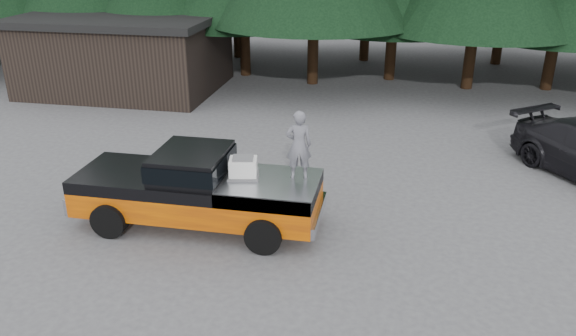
% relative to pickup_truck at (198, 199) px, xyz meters
% --- Properties ---
extents(ground, '(120.00, 120.00, 0.00)m').
position_rel_pickup_truck_xyz_m(ground, '(1.61, -0.50, -0.67)').
color(ground, '#454648').
rests_on(ground, ground).
extents(pickup_truck, '(6.00, 2.04, 1.33)m').
position_rel_pickup_truck_xyz_m(pickup_truck, '(0.00, 0.00, 0.00)').
color(pickup_truck, '#DD6000').
rests_on(pickup_truck, ground).
extents(truck_cab, '(1.66, 1.90, 0.59)m').
position_rel_pickup_truck_xyz_m(truck_cab, '(-0.10, 0.00, 0.96)').
color(truck_cab, black).
rests_on(truck_cab, pickup_truck).
extents(air_compressor, '(0.72, 0.63, 0.43)m').
position_rel_pickup_truck_xyz_m(air_compressor, '(1.13, 0.07, 0.88)').
color(air_compressor, silver).
rests_on(air_compressor, pickup_truck).
extents(man_on_bed, '(0.67, 0.51, 1.63)m').
position_rel_pickup_truck_xyz_m(man_on_bed, '(2.40, 0.27, 1.48)').
color(man_on_bed, slate).
rests_on(man_on_bed, pickup_truck).
extents(utility_building, '(8.40, 6.40, 3.30)m').
position_rel_pickup_truck_xyz_m(utility_building, '(-7.39, 11.50, 1.00)').
color(utility_building, black).
rests_on(utility_building, ground).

